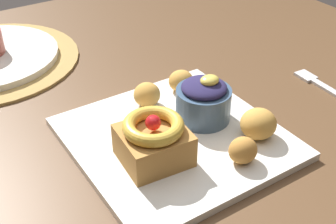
% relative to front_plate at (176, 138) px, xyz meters
% --- Properties ---
extents(dining_table, '(1.25, 1.03, 0.73)m').
position_rel_front_plate_xyz_m(dining_table, '(-0.01, 0.13, -0.10)').
color(dining_table, brown).
rests_on(dining_table, ground_plane).
extents(front_plate, '(0.28, 0.28, 0.01)m').
position_rel_front_plate_xyz_m(front_plate, '(0.00, 0.00, 0.00)').
color(front_plate, white).
rests_on(front_plate, dining_table).
extents(cake_slice, '(0.09, 0.09, 0.07)m').
position_rel_front_plate_xyz_m(cake_slice, '(-0.05, -0.03, 0.04)').
color(cake_slice, '#B77F3D').
rests_on(cake_slice, front_plate).
extents(berry_ramekin, '(0.08, 0.08, 0.07)m').
position_rel_front_plate_xyz_m(berry_ramekin, '(0.06, 0.01, 0.04)').
color(berry_ramekin, '#3D5675').
rests_on(berry_ramekin, front_plate).
extents(fritter_front, '(0.04, 0.04, 0.03)m').
position_rel_front_plate_xyz_m(fritter_front, '(0.08, 0.10, 0.02)').
color(fritter_front, gold).
rests_on(fritter_front, front_plate).
extents(fritter_middle, '(0.04, 0.04, 0.04)m').
position_rel_front_plate_xyz_m(fritter_middle, '(0.01, 0.09, 0.02)').
color(fritter_middle, gold).
rests_on(fritter_middle, front_plate).
extents(fritter_back, '(0.04, 0.04, 0.04)m').
position_rel_front_plate_xyz_m(fritter_back, '(0.04, -0.09, 0.02)').
color(fritter_back, '#BC7F38').
rests_on(fritter_back, front_plate).
extents(fritter_extra, '(0.05, 0.05, 0.04)m').
position_rel_front_plate_xyz_m(fritter_extra, '(0.09, -0.06, 0.03)').
color(fritter_extra, gold).
rests_on(fritter_extra, front_plate).
extents(fork, '(0.03, 0.13, 0.00)m').
position_rel_front_plate_xyz_m(fork, '(0.30, -0.01, -0.00)').
color(fork, silver).
rests_on(fork, dining_table).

